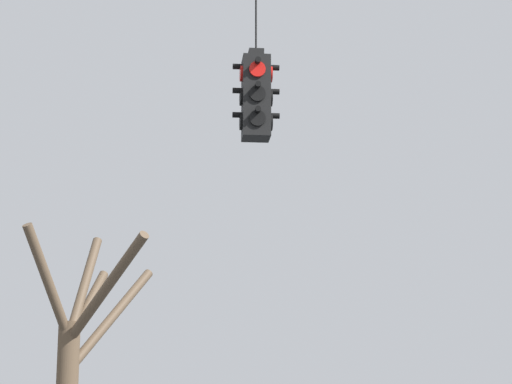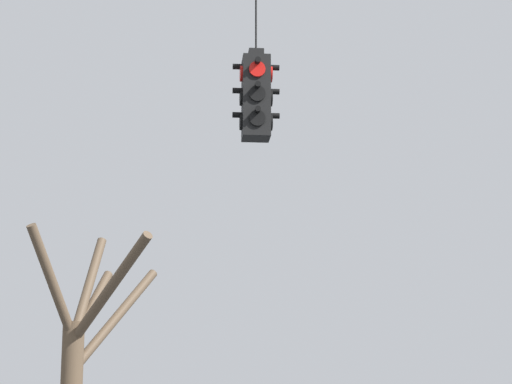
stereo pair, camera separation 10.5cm
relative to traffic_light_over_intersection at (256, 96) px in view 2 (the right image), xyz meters
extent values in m
cube|color=black|center=(0.00, 0.00, -0.03)|extent=(0.34, 0.34, 1.04)
cube|color=black|center=(0.00, 0.00, 0.55)|extent=(0.19, 0.19, 0.10)
cylinder|color=red|center=(0.00, -0.19, 0.29)|extent=(0.20, 0.03, 0.20)
cylinder|color=black|center=(0.00, -0.23, 0.38)|extent=(0.07, 0.12, 0.07)
cylinder|color=black|center=(0.00, -0.19, -0.03)|extent=(0.20, 0.03, 0.20)
cylinder|color=black|center=(0.00, -0.23, 0.06)|extent=(0.07, 0.12, 0.07)
cylinder|color=black|center=(0.00, -0.19, -0.34)|extent=(0.20, 0.03, 0.20)
cylinder|color=black|center=(0.00, -0.23, -0.25)|extent=(0.07, 0.12, 0.07)
cylinder|color=red|center=(0.00, 0.18, 0.29)|extent=(0.20, 0.03, 0.20)
cylinder|color=black|center=(0.00, 0.23, 0.38)|extent=(0.07, 0.12, 0.07)
cylinder|color=black|center=(0.00, 0.18, -0.03)|extent=(0.20, 0.03, 0.20)
cylinder|color=black|center=(0.00, 0.23, 0.06)|extent=(0.07, 0.12, 0.07)
cylinder|color=black|center=(0.00, 0.18, -0.34)|extent=(0.20, 0.03, 0.20)
cylinder|color=black|center=(0.00, 0.23, -0.25)|extent=(0.07, 0.12, 0.07)
cylinder|color=red|center=(-0.18, 0.00, 0.29)|extent=(0.03, 0.20, 0.20)
cylinder|color=black|center=(-0.23, 0.00, 0.38)|extent=(0.12, 0.07, 0.07)
cylinder|color=black|center=(-0.18, 0.00, -0.03)|extent=(0.03, 0.20, 0.20)
cylinder|color=black|center=(-0.23, 0.00, 0.06)|extent=(0.12, 0.07, 0.07)
cylinder|color=black|center=(-0.18, 0.00, -0.34)|extent=(0.03, 0.20, 0.20)
cylinder|color=black|center=(-0.23, 0.00, -0.25)|extent=(0.12, 0.07, 0.07)
cylinder|color=red|center=(0.19, 0.00, 0.29)|extent=(0.03, 0.20, 0.20)
cylinder|color=black|center=(0.23, 0.00, 0.38)|extent=(0.12, 0.07, 0.07)
cylinder|color=black|center=(0.19, 0.00, -0.03)|extent=(0.03, 0.20, 0.20)
cylinder|color=black|center=(0.23, 0.00, 0.06)|extent=(0.12, 0.07, 0.07)
cylinder|color=black|center=(0.19, 0.00, -0.34)|extent=(0.03, 0.20, 0.20)
cylinder|color=black|center=(0.23, 0.00, -0.25)|extent=(0.12, 0.07, 0.07)
cylinder|color=brown|center=(-2.75, 10.30, -1.52)|extent=(0.84, 1.65, 1.75)
cylinder|color=brown|center=(-2.84, 10.26, -1.12)|extent=(0.68, 1.58, 2.43)
cylinder|color=brown|center=(-2.27, 8.51, -1.38)|extent=(1.80, 2.36, 2.06)
cylinder|color=brown|center=(-3.46, 8.98, -1.20)|extent=(1.08, 1.47, 2.31)
cylinder|color=brown|center=(-2.25, 10.55, -1.78)|extent=(1.85, 2.17, 2.49)
camera|label=1|loc=(-1.08, -11.69, -3.84)|focal=70.00mm
camera|label=2|loc=(-0.97, -11.70, -3.84)|focal=70.00mm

